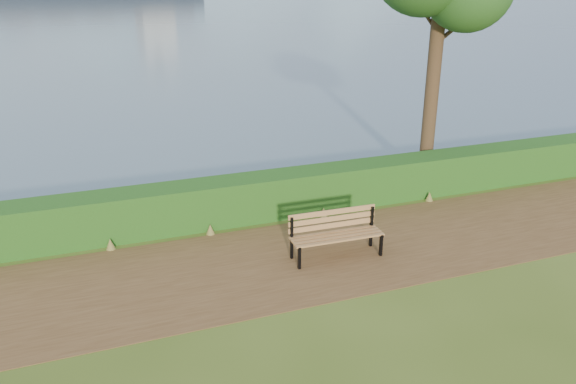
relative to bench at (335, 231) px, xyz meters
name	(u,v)px	position (x,y,z in m)	size (l,w,h in m)	color
ground	(290,268)	(-1.03, -0.21, -0.54)	(140.00, 140.00, 0.00)	#3F5418
path	(285,261)	(-1.03, 0.09, -0.53)	(40.00, 3.40, 0.01)	brown
hedge	(251,198)	(-1.03, 2.39, -0.04)	(32.00, 0.85, 1.00)	#1C4714
bench	(335,231)	(0.00, 0.00, 0.00)	(1.88, 0.61, 0.94)	black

